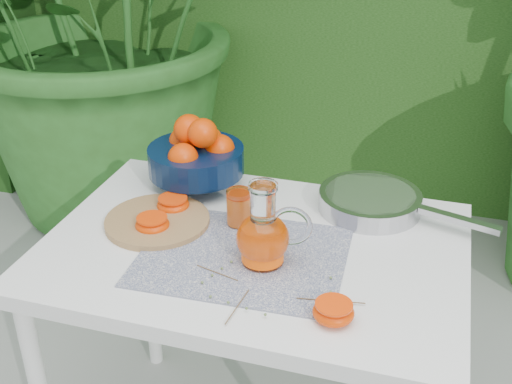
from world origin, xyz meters
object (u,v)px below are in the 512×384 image
(saute_pan, at_px, (371,200))
(juice_pitcher, at_px, (264,236))
(white_table, at_px, (254,272))
(fruit_bowl, at_px, (197,154))
(cutting_board, at_px, (157,221))

(saute_pan, bearing_deg, juice_pitcher, -122.23)
(white_table, relative_size, fruit_bowl, 3.27)
(fruit_bowl, xyz_separation_m, juice_pitcher, (0.28, -0.32, -0.02))
(fruit_bowl, relative_size, juice_pitcher, 1.54)
(fruit_bowl, bearing_deg, juice_pitcher, -48.29)
(white_table, distance_m, saute_pan, 0.37)
(cutting_board, bearing_deg, fruit_bowl, 85.00)
(white_table, xyz_separation_m, saute_pan, (0.25, 0.25, 0.11))
(white_table, height_order, juice_pitcher, juice_pitcher)
(white_table, bearing_deg, fruit_bowl, 133.94)
(fruit_bowl, xyz_separation_m, saute_pan, (0.48, -0.00, -0.07))
(cutting_board, relative_size, juice_pitcher, 1.33)
(white_table, distance_m, cutting_board, 0.27)
(cutting_board, xyz_separation_m, juice_pitcher, (0.30, -0.09, 0.06))
(cutting_board, height_order, fruit_bowl, fruit_bowl)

